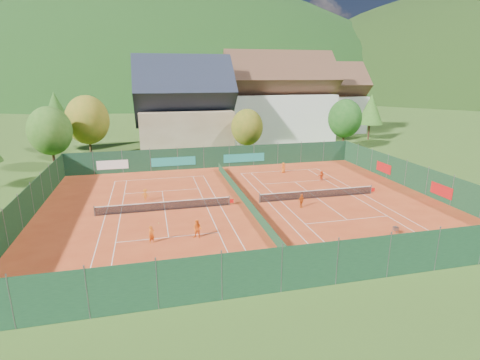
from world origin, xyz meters
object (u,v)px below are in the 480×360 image
hotel_block_b (325,102)px  player_right_far_b (321,176)px  chalet (184,112)px  player_left_far (145,195)px  ball_hopper (396,229)px  hotel_block_a (278,103)px  player_left_mid (197,229)px  player_right_near (301,201)px  player_left_near (152,235)px  player_right_far_a (283,168)px

hotel_block_b → player_right_far_b: size_ratio=13.59×
chalet → player_right_far_b: bearing=-59.0°
player_right_far_b → player_left_far: bearing=-17.4°
hotel_block_b → ball_hopper: 58.10m
hotel_block_a → player_left_mid: (-21.72, -43.06, -6.60)m
ball_hopper → player_left_mid: 16.21m
chalet → ball_hopper: bearing=-71.9°
hotel_block_b → player_right_near: size_ratio=12.41×
hotel_block_b → player_left_mid: (-35.72, -51.06, -5.84)m
player_right_far_b → hotel_block_b: bearing=-141.0°
ball_hopper → player_left_near: size_ratio=0.56×
hotel_block_b → chalet: bearing=-157.0°
hotel_block_a → player_right_far_b: hotel_block_a is taller
player_left_near → hotel_block_b: bearing=21.3°
ball_hopper → player_left_far: player_left_far is taller
chalet → player_right_near: size_ratio=11.64×
hotel_block_a → player_left_far: bearing=-128.3°
player_left_mid → player_right_far_a: (13.89, 18.06, -0.09)m
ball_hopper → player_right_far_b: 16.41m
player_right_far_b → player_right_near: bearing=28.9°
player_left_far → player_right_far_b: 21.33m
player_left_far → player_right_far_b: bearing=-148.3°
player_right_near → ball_hopper: bearing=-81.9°
player_right_far_a → hotel_block_b: bearing=-146.3°
chalet → player_left_far: bearing=-104.3°
hotel_block_b → player_left_mid: bearing=-125.0°
player_right_far_a → player_right_far_b: (3.19, -4.90, -0.05)m
chalet → ball_hopper: size_ratio=20.25×
chalet → player_right_near: (8.21, -32.28, -5.93)m
player_left_mid → player_left_far: 11.20m
hotel_block_a → player_right_far_b: (-4.64, -29.90, -6.75)m
player_right_near → player_right_far_b: player_right_near is taller
ball_hopper → player_right_near: 9.40m
hotel_block_a → hotel_block_b: (14.00, 8.00, -0.76)m
ball_hopper → player_left_mid: (-15.89, 3.21, 0.23)m
hotel_block_b → player_left_far: hotel_block_b is taller
hotel_block_a → player_right_far_a: bearing=-107.4°
chalet → player_right_far_b: chalet is taller
chalet → hotel_block_a: (19.00, 6.00, 0.76)m
hotel_block_b → player_right_far_a: size_ratio=12.53×
player_right_far_a → player_right_near: bearing=54.7°
player_right_far_a → ball_hopper: bearing=72.6°
hotel_block_b → ball_hopper: size_ratio=21.60×
player_right_near → player_right_far_a: player_right_near is taller
hotel_block_b → player_left_near: bearing=-127.5°
player_left_far → player_right_far_a: bearing=-132.6°
hotel_block_a → hotel_block_b: 16.14m
ball_hopper → player_left_near: bearing=170.9°
ball_hopper → player_right_near: player_right_near is taller
player_right_near → player_right_far_a: bearing=53.7°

